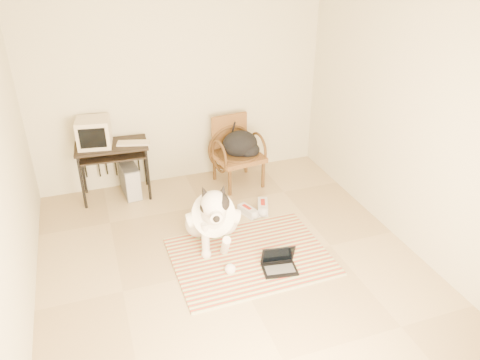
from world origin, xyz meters
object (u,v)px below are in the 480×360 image
pc_tower (130,180)px  rattan_chair (236,151)px  crt_monitor (94,133)px  laptop (279,263)px  computer_desk (112,153)px  dog (213,216)px  backpack (241,145)px

pc_tower → rattan_chair: (1.48, -0.12, 0.25)m
crt_monitor → rattan_chair: (1.84, -0.17, -0.47)m
laptop → rattan_chair: rattan_chair is taller
computer_desk → crt_monitor: size_ratio=2.07×
dog → rattan_chair: bearing=61.2°
computer_desk → backpack: bearing=-7.1°
backpack → pc_tower: bearing=172.3°
crt_monitor → pc_tower: bearing=-7.6°
laptop → computer_desk: 2.65m
computer_desk → pc_tower: size_ratio=1.92×
laptop → computer_desk: size_ratio=0.42×
rattan_chair → computer_desk: bearing=175.6°
laptop → crt_monitor: bearing=126.6°
computer_desk → rattan_chair: rattan_chair is taller
dog → crt_monitor: 1.96m
laptop → backpack: backpack is taller
pc_tower → crt_monitor: bearing=172.4°
backpack → computer_desk: bearing=172.9°
rattan_chair → crt_monitor: bearing=174.7°
dog → computer_desk: size_ratio=1.39×
dog → rattan_chair: size_ratio=1.39×
rattan_chair → backpack: rattan_chair is taller
laptop → pc_tower: 2.49m
laptop → rattan_chair: bearing=83.9°
laptop → pc_tower: bearing=120.5°
dog → rattan_chair: rattan_chair is taller
computer_desk → backpack: (1.70, -0.21, -0.05)m
pc_tower → rattan_chair: 1.51m
backpack → crt_monitor: bearing=172.3°
pc_tower → backpack: 1.58m
pc_tower → rattan_chair: rattan_chair is taller
pc_tower → backpack: backpack is taller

